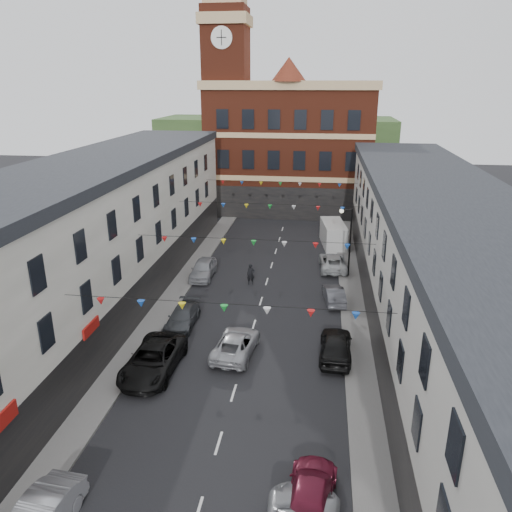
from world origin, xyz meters
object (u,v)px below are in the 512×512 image
at_px(car_left_d, 183,317).
at_px(pedestrian, 251,274).
at_px(car_left_c, 153,359).
at_px(car_left_e, 203,269).
at_px(street_lamp, 348,233).
at_px(white_van, 333,234).
at_px(car_right_c, 311,493).
at_px(car_right_f, 333,262).
at_px(car_right_d, 336,345).
at_px(moving_car, 236,344).
at_px(car_right_e, 334,295).

distance_m(car_left_d, pedestrian, 8.70).
bearing_deg(car_left_c, car_left_e, 93.72).
bearing_deg(car_left_d, street_lamp, 42.93).
relative_size(car_left_c, white_van, 1.08).
xyz_separation_m(car_right_c, car_right_f, (1.17, 26.79, 0.02)).
bearing_deg(car_right_f, car_left_e, 13.75).
bearing_deg(pedestrian, car_right_c, -90.99).
xyz_separation_m(street_lamp, pedestrian, (-7.80, -2.76, -3.02)).
distance_m(street_lamp, car_right_d, 13.92).
xyz_separation_m(car_right_d, pedestrian, (-6.75, 10.77, 0.07)).
height_order(car_right_c, pedestrian, pedestrian).
bearing_deg(street_lamp, white_van, 96.25).
bearing_deg(car_right_d, pedestrian, -56.09).
bearing_deg(car_left_c, moving_car, 32.59).
xyz_separation_m(car_left_e, moving_car, (4.93, -12.17, -0.09)).
height_order(street_lamp, car_right_d, street_lamp).
height_order(car_right_c, moving_car, moving_car).
relative_size(car_left_d, pedestrian, 2.48).
distance_m(car_left_c, white_van, 27.33).
bearing_deg(moving_car, car_left_d, -31.77).
xyz_separation_m(car_left_c, car_right_d, (10.43, 3.01, 0.00)).
distance_m(car_left_e, pedestrian, 4.37).
distance_m(car_right_d, moving_car, 6.08).
height_order(car_left_d, car_right_d, car_right_d).
xyz_separation_m(car_left_d, car_right_c, (9.17, -14.41, 0.03)).
height_order(car_right_c, car_right_f, car_right_f).
height_order(street_lamp, car_right_f, street_lamp).
xyz_separation_m(street_lamp, moving_car, (-7.12, -13.91, -3.22)).
xyz_separation_m(car_left_c, car_right_e, (10.43, 11.09, -0.17)).
relative_size(car_left_d, car_right_e, 1.13).
relative_size(car_right_c, white_van, 0.85).
bearing_deg(car_right_e, car_right_f, -97.76).
distance_m(car_right_e, pedestrian, 7.28).
xyz_separation_m(car_right_e, pedestrian, (-6.75, 2.70, 0.24)).
xyz_separation_m(car_right_c, car_right_d, (1.17, 11.56, 0.15)).
xyz_separation_m(car_right_d, white_van, (0.10, 22.21, 0.38)).
relative_size(car_right_f, moving_car, 1.00).
relative_size(car_right_d, car_right_e, 1.22).
bearing_deg(car_right_e, white_van, -98.16).
bearing_deg(car_right_c, pedestrian, -70.11).
relative_size(car_right_d, moving_car, 0.96).
xyz_separation_m(car_left_e, car_right_d, (11.00, -11.79, 0.03)).
height_order(street_lamp, pedestrian, street_lamp).
xyz_separation_m(car_right_e, moving_car, (-6.07, -8.46, 0.04)).
bearing_deg(white_van, moving_car, -113.08).
distance_m(car_right_d, pedestrian, 12.72).
bearing_deg(car_left_c, car_left_d, 90.57).
relative_size(car_left_e, car_right_f, 0.92).
height_order(car_left_d, moving_car, moving_car).
relative_size(car_left_c, car_right_d, 1.22).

